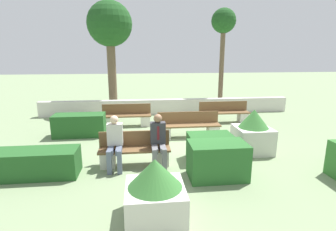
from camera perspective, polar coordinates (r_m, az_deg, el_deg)
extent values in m
plane|color=gray|center=(8.03, 3.56, -7.00)|extent=(60.00, 60.00, 0.00)
cube|color=beige|center=(12.34, -0.10, 1.96)|extent=(11.62, 0.30, 0.69)
cube|color=brown|center=(6.73, -7.27, -7.42)|extent=(1.81, 0.44, 0.05)
cube|color=brown|center=(6.88, -7.30, -4.95)|extent=(1.81, 0.04, 0.40)
cube|color=beige|center=(6.86, -12.93, -9.25)|extent=(0.36, 0.40, 0.39)
cube|color=beige|center=(6.83, -1.49, -8.99)|extent=(0.36, 0.40, 0.39)
cube|color=brown|center=(10.34, -9.03, -0.06)|extent=(1.91, 0.44, 0.05)
cube|color=brown|center=(10.53, -9.02, 1.44)|extent=(1.91, 0.04, 0.40)
cube|color=beige|center=(10.45, -12.95, -1.34)|extent=(0.36, 0.40, 0.39)
cube|color=beige|center=(10.38, -4.99, -1.14)|extent=(0.36, 0.40, 0.39)
cube|color=brown|center=(11.00, 12.23, 0.61)|extent=(2.05, 0.44, 0.05)
cube|color=brown|center=(11.17, 11.90, 2.01)|extent=(2.05, 0.04, 0.40)
cube|color=beige|center=(10.82, 8.19, -0.63)|extent=(0.36, 0.40, 0.39)
cube|color=beige|center=(11.32, 15.99, -0.39)|extent=(0.36, 0.40, 0.39)
cube|color=brown|center=(8.88, 4.65, -2.17)|extent=(2.12, 0.44, 0.05)
cube|color=brown|center=(9.05, 4.38, -0.39)|extent=(2.12, 0.04, 0.40)
cube|color=beige|center=(8.82, -0.67, -3.73)|extent=(0.36, 0.40, 0.39)
cube|color=beige|center=(9.13, 9.73, -3.33)|extent=(0.36, 0.40, 0.39)
cube|color=slate|center=(6.51, -2.92, -7.21)|extent=(0.14, 0.46, 0.13)
cube|color=slate|center=(6.52, -1.15, -7.15)|extent=(0.14, 0.46, 0.13)
cube|color=slate|center=(6.38, -2.94, -9.81)|extent=(0.11, 0.11, 0.57)
cube|color=slate|center=(6.39, -0.77, -9.72)|extent=(0.11, 0.11, 0.57)
cube|color=#333338|center=(6.63, -2.22, -3.74)|extent=(0.38, 0.22, 0.54)
sphere|color=#936B4C|center=(6.51, -2.23, -0.63)|extent=(0.21, 0.21, 0.21)
cube|color=maroon|center=(6.51, -2.14, -3.87)|extent=(0.06, 0.01, 0.35)
cube|color=#515B70|center=(6.54, -12.39, -7.42)|extent=(0.14, 0.46, 0.13)
cube|color=#515B70|center=(6.52, -10.63, -7.40)|extent=(0.14, 0.46, 0.13)
cube|color=#515B70|center=(6.41, -12.68, -10.01)|extent=(0.11, 0.11, 0.57)
cube|color=#515B70|center=(6.39, -10.50, -9.99)|extent=(0.11, 0.11, 0.57)
cube|color=beige|center=(6.64, -11.47, -3.97)|extent=(0.38, 0.22, 0.54)
sphere|color=beige|center=(6.52, -11.64, -0.89)|extent=(0.21, 0.21, 0.21)
cube|color=#286028|center=(6.16, 10.71, -9.58)|extent=(1.30, 0.78, 0.84)
cube|color=#235623|center=(9.54, -18.69, -1.99)|extent=(1.71, 0.73, 0.76)
cube|color=#235623|center=(7.14, 9.06, -6.75)|extent=(1.16, 0.70, 0.71)
cube|color=#235623|center=(6.91, -27.61, -9.24)|extent=(2.12, 0.72, 0.64)
cube|color=beige|center=(7.98, 17.87, -5.01)|extent=(0.99, 0.99, 0.73)
cone|color=#387533|center=(7.81, 18.20, -0.63)|extent=(0.85, 0.85, 0.53)
cube|color=beige|center=(4.72, -2.79, -18.46)|extent=(1.00, 1.00, 0.61)
cone|color=#387533|center=(4.46, -2.87, -12.42)|extent=(0.92, 0.92, 0.49)
cylinder|color=brown|center=(13.35, -12.08, 8.78)|extent=(0.41, 0.41, 3.57)
sphere|color=#1E4C1E|center=(13.38, -12.60, 18.93)|extent=(2.13, 2.13, 2.13)
cylinder|color=brown|center=(14.08, 11.56, 9.99)|extent=(0.24, 0.24, 4.04)
sphere|color=#1E4C1E|center=(14.15, 12.03, 19.55)|extent=(1.23, 1.23, 1.23)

